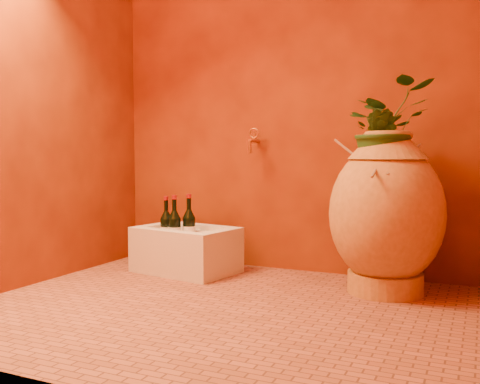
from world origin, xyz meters
The scene contains 11 objects.
floor centered at (0.00, 0.00, 0.00)m, with size 2.50×2.50×0.00m, color brown.
wall_back centered at (0.00, 1.00, 1.25)m, with size 2.50×0.02×2.50m, color #5A1B05.
wall_left centered at (-1.25, 0.00, 1.25)m, with size 0.02×2.00×2.50m, color #5A1B05.
amphora centered at (0.65, 0.65, 0.44)m, with size 0.75×0.75×0.88m.
stone_basin centered at (-0.60, 0.65, 0.14)m, with size 0.68×0.53×0.29m.
wine_bottle_a centered at (-0.65, 0.59, 0.28)m, with size 0.08×0.08×0.34m.
wine_bottle_b centered at (-0.73, 0.61, 0.28)m, with size 0.08×0.08×0.33m.
wine_bottle_c centered at (-0.58, 0.65, 0.28)m, with size 0.08×0.08×0.35m.
wall_tap centered at (-0.25, 0.92, 0.86)m, with size 0.07×0.15×0.17m.
plant_main centered at (0.64, 0.67, 0.90)m, with size 0.46×0.40×0.51m, color #1B4017.
plant_side centered at (0.61, 0.62, 0.82)m, with size 0.19×0.15×0.35m, color #1B4017.
Camera 1 is at (1.13, -2.30, 0.76)m, focal length 40.00 mm.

